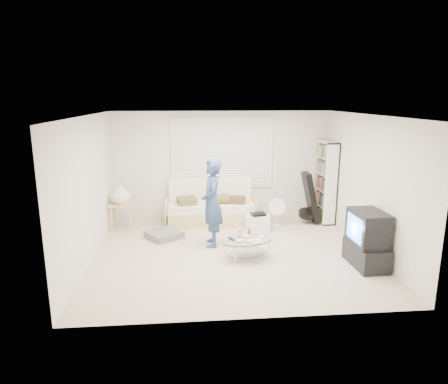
{
  "coord_description": "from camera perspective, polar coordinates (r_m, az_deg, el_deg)",
  "views": [
    {
      "loc": [
        -0.77,
        -6.85,
        2.81
      ],
      "look_at": [
        -0.13,
        0.3,
        1.09
      ],
      "focal_mm": 32.0,
      "sensor_mm": 36.0,
      "label": 1
    }
  ],
  "objects": [
    {
      "name": "tv_unit",
      "position": [
        7.18,
        19.75,
        -6.42
      ],
      "size": [
        0.51,
        0.89,
        0.96
      ],
      "color": "black",
      "rests_on": "ground"
    },
    {
      "name": "coffee_table",
      "position": [
        7.12,
        3.4,
        -7.24
      ],
      "size": [
        1.13,
        0.92,
        0.48
      ],
      "color": "silver",
      "rests_on": "ground"
    },
    {
      "name": "window_blinds",
      "position": [
        9.17,
        -0.27,
        5.57
      ],
      "size": [
        2.32,
        0.08,
        1.62
      ],
      "color": "silver",
      "rests_on": "ground"
    },
    {
      "name": "storage_bin",
      "position": [
        8.69,
        4.88,
        -4.29
      ],
      "size": [
        0.59,
        0.47,
        0.37
      ],
      "color": "white",
      "rests_on": "ground"
    },
    {
      "name": "guitar_case",
      "position": [
        9.21,
        12.17,
        -1.28
      ],
      "size": [
        0.45,
        0.43,
        1.15
      ],
      "color": "black",
      "rests_on": "ground"
    },
    {
      "name": "standing_person",
      "position": [
        7.57,
        -1.73,
        -1.56
      ],
      "size": [
        0.42,
        0.63,
        1.69
      ],
      "primitive_type": "imported",
      "rotation": [
        0.0,
        0.0,
        -1.55
      ],
      "color": "navy",
      "rests_on": "ground"
    },
    {
      "name": "bookshelf",
      "position": [
        9.37,
        14.25,
        1.42
      ],
      "size": [
        0.29,
        0.78,
        1.84
      ],
      "color": "white",
      "rests_on": "ground"
    },
    {
      "name": "futon_sofa",
      "position": [
        9.09,
        -1.85,
        -2.4
      ],
      "size": [
        2.05,
        0.83,
        1.0
      ],
      "color": "tan",
      "rests_on": "ground"
    },
    {
      "name": "room_shell",
      "position": [
        7.47,
        0.85,
        4.37
      ],
      "size": [
        5.02,
        4.52,
        2.51
      ],
      "color": "silver",
      "rests_on": "ground"
    },
    {
      "name": "side_table",
      "position": [
        8.79,
        -14.48,
        -0.52
      ],
      "size": [
        0.51,
        0.41,
        1.01
      ],
      "color": "tan",
      "rests_on": "ground"
    },
    {
      "name": "grey_floor_pillow",
      "position": [
        8.27,
        -8.56,
        -6.05
      ],
      "size": [
        0.85,
        0.85,
        0.14
      ],
      "primitive_type": "cube",
      "rotation": [
        0.0,
        0.0,
        0.63
      ],
      "color": "slate",
      "rests_on": "ground"
    },
    {
      "name": "floor_fan",
      "position": [
        8.94,
        7.5,
        -2.5
      ],
      "size": [
        0.39,
        0.26,
        0.64
      ],
      "color": "white",
      "rests_on": "ground"
    },
    {
      "name": "ground",
      "position": [
        7.45,
        1.2,
        -8.7
      ],
      "size": [
        5.0,
        5.0,
        0.0
      ],
      "primitive_type": "plane",
      "color": "#C3B298",
      "rests_on": "ground"
    }
  ]
}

